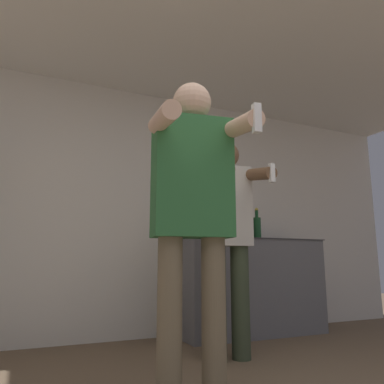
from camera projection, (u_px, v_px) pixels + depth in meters
wall_back at (131, 209)px, 3.86m from camera, size 7.00×0.06×2.55m
ceiling_slab at (185, 17)px, 2.84m from camera, size 7.00×3.26×0.05m
counter at (251, 286)px, 3.95m from camera, size 1.59×0.57×0.98m
bottle_tall_gin at (246, 227)px, 4.01m from camera, size 0.09×0.09×0.35m
bottle_brown_liquor at (201, 224)px, 3.79m from camera, size 0.10×0.10×0.33m
bottle_amber_bourbon at (257, 227)px, 4.06m from camera, size 0.09×0.09×0.34m
person_woman_foreground at (193, 205)px, 1.98m from camera, size 0.55×0.59×1.73m
person_man_side at (228, 232)px, 3.02m from camera, size 0.48×0.56×1.74m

